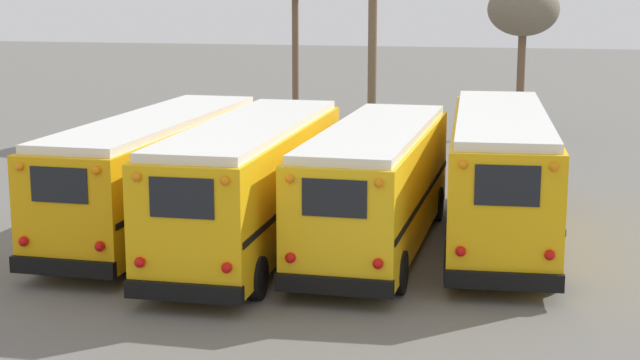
% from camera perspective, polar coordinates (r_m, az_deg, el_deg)
% --- Properties ---
extents(ground_plane, '(160.00, 160.00, 0.00)m').
position_cam_1_polar(ground_plane, '(24.86, -0.02, -3.71)').
color(ground_plane, '#66635E').
extents(school_bus_0, '(2.70, 10.57, 3.09)m').
position_cam_1_polar(school_bus_0, '(25.93, -9.47, 0.58)').
color(school_bus_0, '#E5A00C').
rests_on(school_bus_0, ground).
extents(school_bus_1, '(2.54, 10.05, 3.19)m').
position_cam_1_polar(school_bus_1, '(23.83, -3.99, -0.13)').
color(school_bus_1, '#EAAA0F').
rests_on(school_bus_1, ground).
extents(school_bus_2, '(2.69, 9.62, 3.07)m').
position_cam_1_polar(school_bus_2, '(23.97, 3.28, -0.20)').
color(school_bus_2, yellow).
rests_on(school_bus_2, ground).
extents(school_bus_3, '(2.99, 10.50, 3.32)m').
position_cam_1_polar(school_bus_3, '(25.10, 10.42, 0.44)').
color(school_bus_3, '#EAAA0F').
rests_on(school_bus_3, ground).
extents(utility_pole, '(1.80, 0.34, 8.88)m').
position_cam_1_polar(utility_pole, '(37.92, 3.07, 8.45)').
color(utility_pole, brown).
rests_on(utility_pole, ground).
extents(bare_tree_1, '(3.05, 3.05, 6.55)m').
position_cam_1_polar(bare_tree_1, '(43.20, 11.75, 9.61)').
color(bare_tree_1, brown).
rests_on(bare_tree_1, ground).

